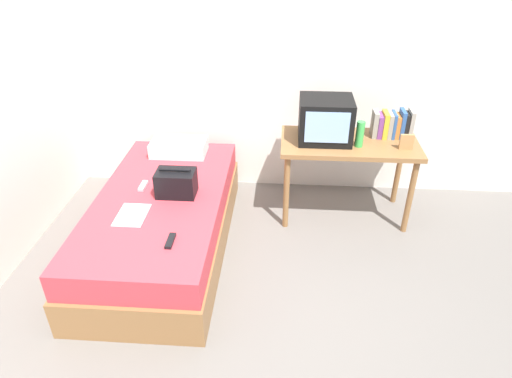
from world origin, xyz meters
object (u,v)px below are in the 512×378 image
(remote_dark, at_px, (170,241))
(bed, at_px, (163,222))
(book_row, at_px, (392,125))
(picture_frame, at_px, (407,142))
(pillow, at_px, (179,147))
(handbag, at_px, (176,183))
(water_bottle, at_px, (360,134))
(desk, at_px, (348,151))
(magazine, at_px, (132,215))
(remote_silver, at_px, (143,186))
(tv, at_px, (325,120))

(remote_dark, bearing_deg, bed, 111.31)
(book_row, relative_size, picture_frame, 2.58)
(pillow, bearing_deg, handbag, -78.95)
(bed, height_order, water_bottle, water_bottle)
(desk, relative_size, book_row, 3.47)
(water_bottle, distance_m, magazine, 1.91)
(handbag, relative_size, magazine, 1.03)
(bed, relative_size, water_bottle, 9.20)
(pillow, bearing_deg, bed, -89.78)
(handbag, xyz_separation_m, remote_silver, (-0.30, 0.09, -0.09))
(water_bottle, relative_size, remote_silver, 1.51)
(tv, xyz_separation_m, remote_silver, (-1.46, -0.51, -0.40))
(tv, xyz_separation_m, remote_dark, (-1.07, -1.20, -0.40))
(magazine, bearing_deg, pillow, 82.93)
(bed, distance_m, remote_silver, 0.33)
(desk, relative_size, pillow, 2.34)
(bed, bearing_deg, water_bottle, 18.17)
(tv, distance_m, handbag, 1.34)
(remote_dark, bearing_deg, desk, 42.68)
(book_row, relative_size, handbag, 1.12)
(picture_frame, bearing_deg, bed, -166.03)
(book_row, relative_size, pillow, 0.68)
(tv, distance_m, magazine, 1.74)
(water_bottle, relative_size, remote_dark, 1.39)
(pillow, height_order, remote_silver, pillow)
(water_bottle, bearing_deg, magazine, -154.82)
(pillow, relative_size, remote_dark, 3.18)
(bed, height_order, remote_dark, remote_dark)
(book_row, height_order, picture_frame, book_row)
(water_bottle, height_order, magazine, water_bottle)
(pillow, distance_m, remote_dark, 1.33)
(pillow, bearing_deg, water_bottle, -7.93)
(bed, distance_m, picture_frame, 2.08)
(bed, height_order, tv, tv)
(picture_frame, height_order, remote_silver, picture_frame)
(picture_frame, relative_size, magazine, 0.45)
(water_bottle, distance_m, remote_dark, 1.76)
(desk, distance_m, picture_frame, 0.48)
(desk, distance_m, magazine, 1.87)
(tv, height_order, pillow, tv)
(desk, distance_m, pillow, 1.52)
(book_row, xyz_separation_m, pillow, (-1.87, -0.00, -0.28))
(bed, xyz_separation_m, remote_dark, (0.22, -0.58, 0.27))
(bed, bearing_deg, remote_dark, -68.69)
(tv, xyz_separation_m, book_row, (0.58, 0.11, -0.07))
(pillow, relative_size, handbag, 1.65)
(bed, bearing_deg, tv, 25.96)
(tv, distance_m, picture_frame, 0.68)
(bed, relative_size, book_row, 5.98)
(water_bottle, relative_size, handbag, 0.72)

